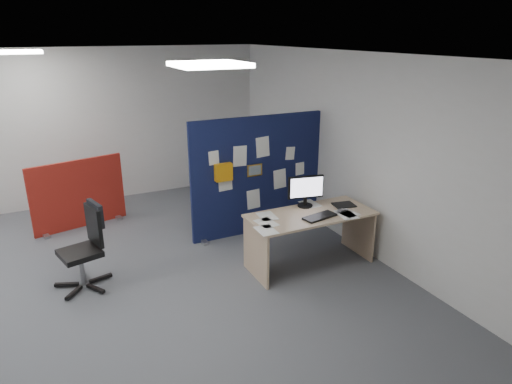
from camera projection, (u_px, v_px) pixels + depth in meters
name	position (u px, v px, depth m)	size (l,w,h in m)	color
floor	(9.00, 323.00, 4.87)	(9.00, 9.00, 0.00)	#585A60
wall_right	(358.00, 154.00, 6.28)	(0.02, 7.00, 2.70)	silver
ceiling_lights	(0.00, 59.00, 4.68)	(4.10, 4.10, 0.04)	white
navy_divider	(259.00, 176.00, 6.84)	(2.17, 0.30, 1.79)	#0F1B38
main_desk	(309.00, 225.00, 5.95)	(1.64, 0.73, 0.73)	tan
monitor_main	(306.00, 190.00, 6.02)	(0.48, 0.20, 0.42)	black
keyboard	(320.00, 217.00, 5.73)	(0.45, 0.18, 0.03)	black
mouse	(342.00, 211.00, 5.91)	(0.10, 0.06, 0.03)	gray
paper_tray	(344.00, 205.00, 6.13)	(0.28, 0.22, 0.01)	black
red_divider	(79.00, 195.00, 7.11)	(1.42, 0.38, 1.09)	maroon
office_chair	(87.00, 241.00, 5.43)	(0.68, 0.66, 1.02)	black
desk_papers	(301.00, 216.00, 5.76)	(1.42, 0.85, 0.00)	white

